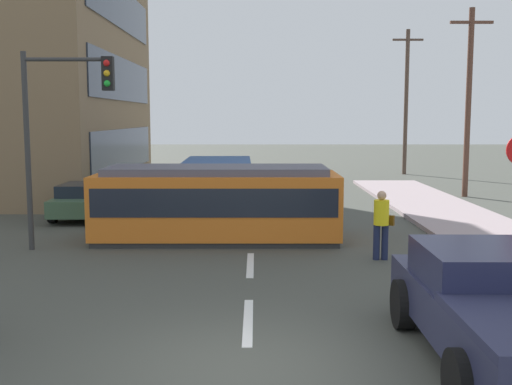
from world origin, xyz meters
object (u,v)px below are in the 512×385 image
object	(u,v)px
pedestrian_crossing	(380,221)
parked_sedan_mid	(90,199)
streetcar_tram	(216,202)
utility_pole_far	(405,100)
city_bus	(216,181)
utility_pole_mid	(467,99)
traffic_light_mast	(60,114)
pickup_truck_parked	(500,308)

from	to	relation	value
pedestrian_crossing	parked_sedan_mid	bearing A→B (deg)	143.59
streetcar_tram	utility_pole_far	bearing A→B (deg)	63.50
city_bus	utility_pole_mid	distance (m)	11.45
city_bus	pedestrian_crossing	size ratio (longest dim) A/B	3.50
pedestrian_crossing	utility_pole_far	bearing A→B (deg)	75.26
parked_sedan_mid	utility_pole_mid	size ratio (longest dim) A/B	0.51
city_bus	streetcar_tram	bearing A→B (deg)	-86.52
parked_sedan_mid	traffic_light_mast	world-z (taller)	traffic_light_mast
streetcar_tram	city_bus	world-z (taller)	streetcar_tram
pickup_truck_parked	streetcar_tram	bearing A→B (deg)	116.91
streetcar_tram	parked_sedan_mid	world-z (taller)	streetcar_tram
parked_sedan_mid	traffic_light_mast	bearing A→B (deg)	-82.05
traffic_light_mast	utility_pole_far	distance (m)	25.49
streetcar_tram	pickup_truck_parked	bearing A→B (deg)	-63.09
pedestrian_crossing	utility_pole_mid	xyz separation A→B (m)	(6.02, 11.91, 3.21)
pickup_truck_parked	parked_sedan_mid	bearing A→B (deg)	125.35
utility_pole_mid	utility_pole_far	xyz separation A→B (m)	(-0.10, 10.60, 0.29)
pedestrian_crossing	pickup_truck_parked	bearing A→B (deg)	-86.69
city_bus	traffic_light_mast	xyz separation A→B (m)	(-3.48, -7.36, 2.47)
pickup_truck_parked	parked_sedan_mid	size ratio (longest dim) A/B	1.25
streetcar_tram	city_bus	xyz separation A→B (m)	(-0.37, 6.06, -0.03)
pickup_truck_parked	utility_pole_mid	size ratio (longest dim) A/B	0.63
streetcar_tram	pedestrian_crossing	xyz separation A→B (m)	(4.09, -2.43, -0.12)
city_bus	utility_pole_far	bearing A→B (deg)	53.48
streetcar_tram	parked_sedan_mid	xyz separation A→B (m)	(-4.58, 3.96, -0.44)
pickup_truck_parked	traffic_light_mast	world-z (taller)	traffic_light_mast
streetcar_tram	utility_pole_mid	distance (m)	14.20
city_bus	utility_pole_far	size ratio (longest dim) A/B	0.69
utility_pole_far	parked_sedan_mid	bearing A→B (deg)	-132.16
traffic_light_mast	utility_pole_far	size ratio (longest dim) A/B	0.59
streetcar_tram	pickup_truck_parked	world-z (taller)	streetcar_tram
pedestrian_crossing	city_bus	bearing A→B (deg)	117.69
pedestrian_crossing	pickup_truck_parked	size ratio (longest dim) A/B	0.33
pedestrian_crossing	utility_pole_far	size ratio (longest dim) A/B	0.20
traffic_light_mast	utility_pole_mid	world-z (taller)	utility_pole_mid
pickup_truck_parked	pedestrian_crossing	bearing A→B (deg)	93.31
city_bus	utility_pole_mid	xyz separation A→B (m)	(10.48, 3.42, 3.12)
pickup_truck_parked	traffic_light_mast	xyz separation A→B (m)	(-8.30, 7.48, 2.70)
pedestrian_crossing	parked_sedan_mid	size ratio (longest dim) A/B	0.42
city_bus	pickup_truck_parked	bearing A→B (deg)	-71.99
parked_sedan_mid	utility_pole_far	size ratio (longest dim) A/B	0.47
pedestrian_crossing	utility_pole_mid	size ratio (longest dim) A/B	0.21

